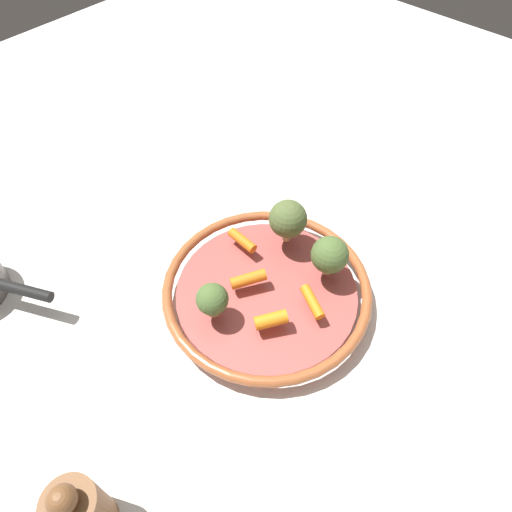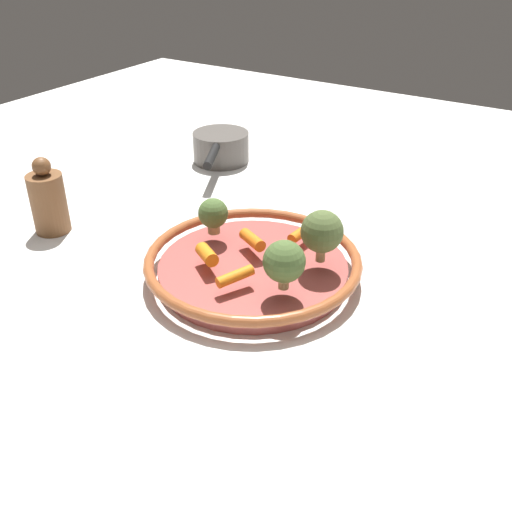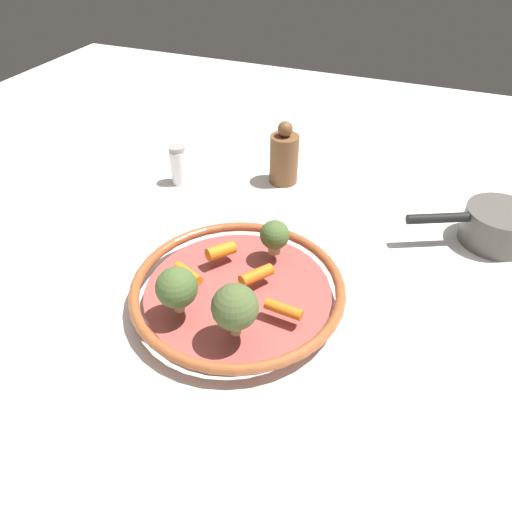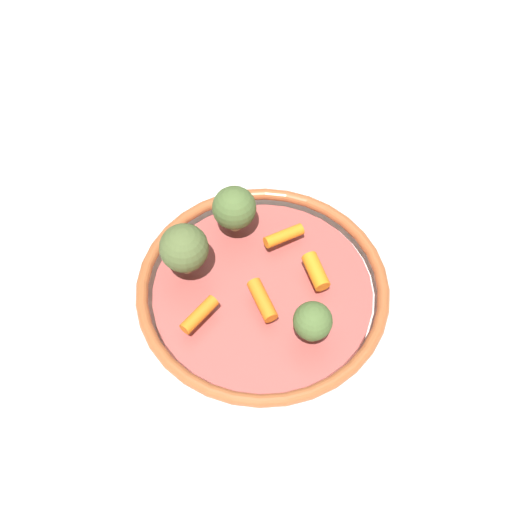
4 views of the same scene
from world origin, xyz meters
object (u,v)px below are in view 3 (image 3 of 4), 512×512
(broccoli_floret_mid, at_px, (177,288))
(broccoli_floret_small, at_px, (275,235))
(baby_carrot_center, at_px, (221,251))
(baby_carrot_right, at_px, (284,309))
(salt_shaker, at_px, (179,165))
(baby_carrot_back, at_px, (188,273))
(pepper_mill, at_px, (284,157))
(saucepan, at_px, (496,226))
(serving_bowl, at_px, (238,291))
(baby_carrot_left, at_px, (256,275))
(broccoli_floret_edge, at_px, (235,307))

(broccoli_floret_mid, relative_size, broccoli_floret_small, 1.22)
(baby_carrot_center, relative_size, broccoli_floret_mid, 0.68)
(baby_carrot_center, relative_size, broccoli_floret_small, 0.82)
(baby_carrot_right, height_order, salt_shaker, salt_shaker)
(baby_carrot_back, bearing_deg, pepper_mill, 87.65)
(salt_shaker, xyz_separation_m, saucepan, (0.58, 0.02, -0.01))
(baby_carrot_right, bearing_deg, serving_bowl, 157.49)
(baby_carrot_center, relative_size, pepper_mill, 0.36)
(baby_carrot_back, relative_size, saucepan, 0.25)
(broccoli_floret_small, bearing_deg, serving_bowl, -105.91)
(baby_carrot_center, distance_m, saucepan, 0.45)
(baby_carrot_left, xyz_separation_m, pepper_mill, (-0.08, 0.33, 0.01))
(baby_carrot_left, bearing_deg, baby_carrot_center, 156.90)
(broccoli_floret_edge, bearing_deg, broccoli_floret_mid, 173.76)
(saucepan, bearing_deg, baby_carrot_center, -147.24)
(broccoli_floret_edge, height_order, salt_shaker, broccoli_floret_edge)
(saucepan, bearing_deg, serving_bowl, -139.15)
(serving_bowl, height_order, broccoli_floret_small, broccoli_floret_small)
(baby_carrot_back, relative_size, broccoli_floret_small, 0.94)
(serving_bowl, bearing_deg, pepper_mill, 98.79)
(baby_carrot_left, relative_size, baby_carrot_back, 1.01)
(broccoli_floret_edge, bearing_deg, salt_shaker, 128.23)
(baby_carrot_left, distance_m, broccoli_floret_small, 0.07)
(salt_shaker, bearing_deg, baby_carrot_left, -43.53)
(baby_carrot_right, xyz_separation_m, baby_carrot_left, (-0.06, 0.05, 0.00))
(baby_carrot_left, bearing_deg, pepper_mill, 102.87)
(baby_carrot_center, distance_m, broccoli_floret_small, 0.08)
(broccoli_floret_mid, bearing_deg, baby_carrot_right, 18.93)
(baby_carrot_left, relative_size, baby_carrot_center, 1.15)
(serving_bowl, xyz_separation_m, saucepan, (0.34, 0.29, 0.01))
(baby_carrot_right, distance_m, baby_carrot_left, 0.07)
(serving_bowl, xyz_separation_m, broccoli_floret_small, (0.02, 0.08, 0.05))
(baby_carrot_right, height_order, pepper_mill, pepper_mill)
(baby_carrot_left, relative_size, pepper_mill, 0.41)
(saucepan, bearing_deg, broccoli_floret_small, -146.44)
(serving_bowl, distance_m, baby_carrot_back, 0.07)
(saucepan, bearing_deg, baby_carrot_right, -128.44)
(serving_bowl, bearing_deg, baby_carrot_back, -166.45)
(broccoli_floret_mid, xyz_separation_m, broccoli_floret_edge, (0.08, -0.01, 0.01))
(saucepan, bearing_deg, broccoli_floret_mid, -136.35)
(broccoli_floret_edge, xyz_separation_m, salt_shaker, (-0.28, 0.35, -0.04))
(pepper_mill, bearing_deg, baby_carrot_right, -70.73)
(baby_carrot_left, xyz_separation_m, saucepan, (0.31, 0.27, -0.01))
(baby_carrot_right, bearing_deg, baby_carrot_left, 139.95)
(broccoli_floret_edge, bearing_deg, baby_carrot_back, 146.28)
(broccoli_floret_small, bearing_deg, baby_carrot_center, -150.97)
(pepper_mill, bearing_deg, salt_shaker, -156.57)
(broccoli_floret_small, bearing_deg, baby_carrot_right, -64.45)
(pepper_mill, bearing_deg, baby_carrot_back, -92.35)
(baby_carrot_center, xyz_separation_m, saucepan, (0.38, 0.25, -0.02))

